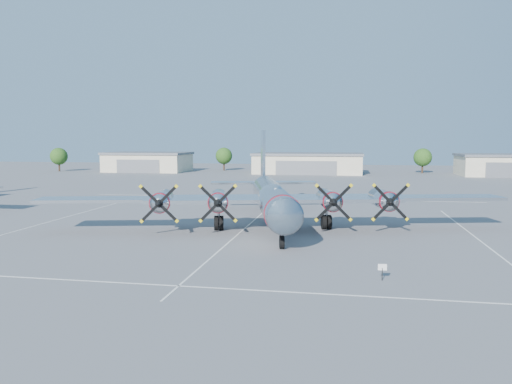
% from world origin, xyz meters
% --- Properties ---
extents(ground, '(260.00, 260.00, 0.00)m').
position_xyz_m(ground, '(0.00, 0.00, 0.00)').
color(ground, '#5D5D5F').
rests_on(ground, ground).
extents(parking_lines, '(60.00, 50.08, 0.01)m').
position_xyz_m(parking_lines, '(0.00, -1.75, 0.01)').
color(parking_lines, silver).
rests_on(parking_lines, ground).
extents(hangar_west, '(22.60, 14.60, 5.40)m').
position_xyz_m(hangar_west, '(-45.00, 81.96, 2.71)').
color(hangar_west, beige).
rests_on(hangar_west, ground).
extents(hangar_center, '(28.60, 14.60, 5.40)m').
position_xyz_m(hangar_center, '(0.00, 81.96, 2.71)').
color(hangar_center, beige).
rests_on(hangar_center, ground).
extents(hangar_east, '(20.60, 14.60, 5.40)m').
position_xyz_m(hangar_east, '(48.00, 81.96, 2.71)').
color(hangar_east, beige).
rests_on(hangar_east, ground).
extents(tree_far_west, '(4.80, 4.80, 6.64)m').
position_xyz_m(tree_far_west, '(-70.00, 78.00, 4.22)').
color(tree_far_west, '#382619').
rests_on(tree_far_west, ground).
extents(tree_west, '(4.80, 4.80, 6.64)m').
position_xyz_m(tree_west, '(-25.00, 90.00, 4.22)').
color(tree_west, '#382619').
rests_on(tree_west, ground).
extents(tree_east, '(4.80, 4.80, 6.64)m').
position_xyz_m(tree_east, '(30.00, 88.00, 4.22)').
color(tree_east, '#382619').
rests_on(tree_east, ground).
extents(main_bomber_b29, '(51.97, 41.15, 10.17)m').
position_xyz_m(main_bomber_b29, '(2.47, 0.10, 0.00)').
color(main_bomber_b29, silver).
rests_on(main_bomber_b29, ground).
extents(info_placard, '(0.57, 0.09, 1.08)m').
position_xyz_m(info_placard, '(12.49, -18.48, 0.76)').
color(info_placard, black).
rests_on(info_placard, ground).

